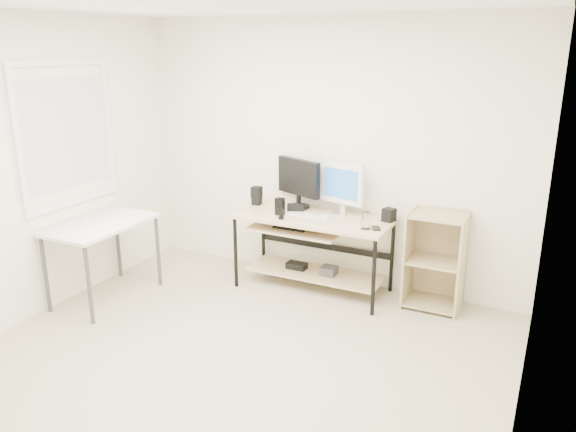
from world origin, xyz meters
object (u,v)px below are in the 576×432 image
(side_table, at_px, (102,231))
(shelf_unit, at_px, (436,259))
(desk, at_px, (311,237))
(black_monitor, at_px, (299,180))
(white_imac, at_px, (342,185))
(audio_controller, at_px, (280,207))

(side_table, relative_size, shelf_unit, 1.11)
(desk, distance_m, black_monitor, 0.58)
(side_table, relative_size, white_imac, 1.98)
(desk, xyz_separation_m, shelf_unit, (1.18, 0.16, -0.09))
(audio_controller, bearing_deg, desk, 24.83)
(black_monitor, bearing_deg, desk, -20.10)
(desk, xyz_separation_m, audio_controller, (-0.29, -0.10, 0.30))
(white_imac, bearing_deg, black_monitor, -167.94)
(desk, xyz_separation_m, black_monitor, (-0.23, 0.21, 0.50))
(desk, bearing_deg, black_monitor, 138.51)
(shelf_unit, xyz_separation_m, white_imac, (-0.95, 0.03, 0.59))
(side_table, xyz_separation_m, shelf_unit, (2.83, 1.22, -0.22))
(desk, relative_size, audio_controller, 8.77)
(desk, distance_m, side_table, 1.97)
(side_table, height_order, black_monitor, black_monitor)
(desk, xyz_separation_m, side_table, (-1.65, -1.06, 0.13))
(side_table, bearing_deg, white_imac, 33.66)
(side_table, bearing_deg, black_monitor, 41.66)
(black_monitor, bearing_deg, shelf_unit, 19.57)
(black_monitor, relative_size, white_imac, 1.04)
(side_table, height_order, shelf_unit, shelf_unit)
(side_table, distance_m, black_monitor, 1.94)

